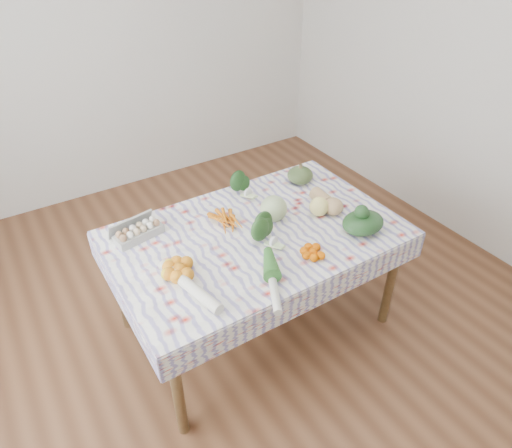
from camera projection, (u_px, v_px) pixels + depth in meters
name	position (u px, v px, depth m)	size (l,w,h in m)	color
ground	(256.00, 322.00, 3.09)	(4.50, 4.50, 0.00)	brown
wall_back	(113.00, 36.00, 3.82)	(4.00, 0.04, 2.80)	silver
dining_table	(256.00, 243.00, 2.70)	(1.60, 1.00, 0.75)	brown
tablecloth	(256.00, 233.00, 2.65)	(1.66, 1.06, 0.01)	white
egg_carton	(139.00, 233.00, 2.58)	(0.28, 0.11, 0.07)	#A8A8A2
carrot_bunch	(227.00, 221.00, 2.70)	(0.21, 0.19, 0.04)	orange
kale_bunch	(243.00, 186.00, 2.94)	(0.15, 0.13, 0.13)	#193D16
kabocha_squash	(300.00, 175.00, 3.08)	(0.17, 0.17, 0.11)	#41562C
cabbage	(274.00, 209.00, 2.70)	(0.16, 0.16, 0.16)	#A0B77B
butternut_squash	(327.00, 200.00, 2.82)	(0.12, 0.25, 0.12)	tan
orange_cluster	(180.00, 269.00, 2.33)	(0.23, 0.23, 0.08)	orange
broccoli	(267.00, 235.00, 2.53)	(0.15, 0.15, 0.11)	#23471B
mandarin_cluster	(313.00, 251.00, 2.46)	(0.16, 0.16, 0.05)	#EA6200
grapefruit	(319.00, 207.00, 2.76)	(0.12, 0.12, 0.12)	#F5E378
spinach_bag	(363.00, 223.00, 2.63)	(0.26, 0.21, 0.11)	#193518
daikon	(193.00, 289.00, 2.22)	(0.06, 0.06, 0.41)	silver
leek	(273.00, 282.00, 2.27)	(0.05, 0.05, 0.42)	silver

